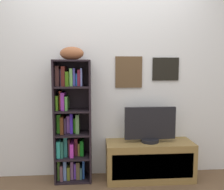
% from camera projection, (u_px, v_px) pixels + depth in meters
% --- Properties ---
extents(back_wall, '(4.80, 0.08, 2.52)m').
position_uv_depth(back_wall, '(105.00, 76.00, 2.92)').
color(back_wall, silver).
rests_on(back_wall, ground).
extents(bookshelf, '(0.43, 0.29, 1.46)m').
position_uv_depth(bookshelf, '(71.00, 125.00, 2.81)').
color(bookshelf, black).
rests_on(bookshelf, ground).
extents(football, '(0.31, 0.20, 0.15)m').
position_uv_depth(football, '(72.00, 53.00, 2.69)').
color(football, '#945433').
rests_on(football, bookshelf).
extents(tv_stand, '(1.06, 0.38, 0.47)m').
position_uv_depth(tv_stand, '(149.00, 160.00, 2.85)').
color(tv_stand, olive).
rests_on(tv_stand, ground).
extents(television, '(0.62, 0.22, 0.43)m').
position_uv_depth(television, '(150.00, 125.00, 2.81)').
color(television, black).
rests_on(television, tv_stand).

